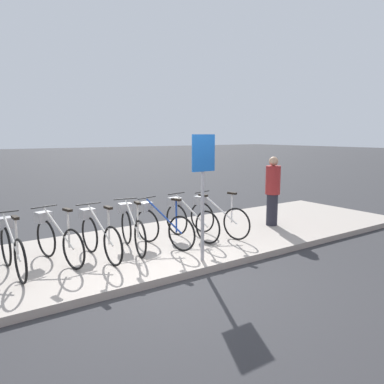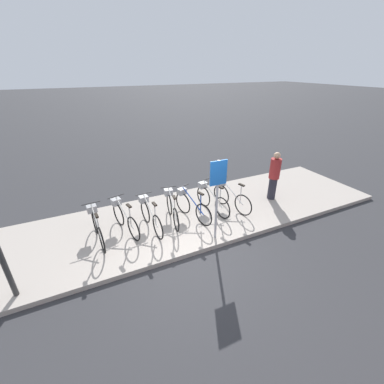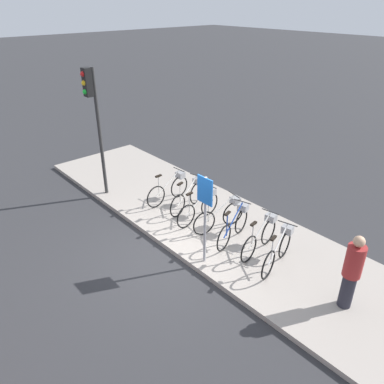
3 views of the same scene
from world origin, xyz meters
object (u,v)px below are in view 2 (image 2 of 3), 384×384
Objects in this scene: parked_bicycle_5 at (211,198)px; parked_bicycle_3 at (172,207)px; parked_bicycle_1 at (124,217)px; pedestrian at (274,175)px; parked_bicycle_2 at (150,214)px; parked_bicycle_6 at (230,196)px; sign_post at (218,187)px; parked_bicycle_4 at (191,205)px; parked_bicycle_0 at (97,225)px.

parked_bicycle_3 is at bearing -179.66° from parked_bicycle_5.
parked_bicycle_1 is 0.95× the size of pedestrian.
parked_bicycle_1 and parked_bicycle_2 have the same top height.
sign_post is at bearing -135.21° from parked_bicycle_6.
parked_bicycle_2 is 1.23m from parked_bicycle_4.
sign_post is at bearing -40.07° from parked_bicycle_2.
parked_bicycle_0 is 3.34m from parked_bicycle_5.
sign_post reaches higher than parked_bicycle_5.
parked_bicycle_2 is at bearing 139.93° from sign_post.
parked_bicycle_3 is (0.69, 0.12, 0.00)m from parked_bicycle_2.
parked_bicycle_1 is 1.01× the size of parked_bicycle_4.
parked_bicycle_6 is 1.95m from sign_post.
parked_bicycle_2 is 0.70m from parked_bicycle_3.
parked_bicycle_0 and parked_bicycle_2 have the same top height.
parked_bicycle_3 is at bearing 9.83° from parked_bicycle_2.
parked_bicycle_6 is (2.57, 0.00, 0.00)m from parked_bicycle_2.
sign_post is (-0.58, -1.29, 1.02)m from parked_bicycle_5.
parked_bicycle_0 is 2.60m from parked_bicycle_4.
sign_post is (2.76, -1.22, 1.02)m from parked_bicycle_0.
parked_bicycle_0 is 5.60m from pedestrian.
parked_bicycle_3 is 0.96× the size of pedestrian.
parked_bicycle_3 is at bearing 176.40° from parked_bicycle_6.
parked_bicycle_4 is (0.55, -0.11, 0.00)m from parked_bicycle_3.
parked_bicycle_5 is at bearing 1.24° from parked_bicycle_0.
parked_bicycle_2 is at bearing -15.31° from parked_bicycle_1.
parked_bicycle_2 is (1.37, -0.05, 0.00)m from parked_bicycle_0.
parked_bicycle_4 is 1.56m from sign_post.
pedestrian is at bearing 21.49° from sign_post.
pedestrian is (4.22, -0.05, 0.42)m from parked_bicycle_2.
pedestrian is (3.53, -0.17, 0.42)m from parked_bicycle_3.
parked_bicycle_4 is 0.74m from parked_bicycle_5.
parked_bicycle_1 is 0.99× the size of parked_bicycle_3.
parked_bicycle_1 is 1.90m from parked_bicycle_4.
parked_bicycle_0 is 0.74× the size of sign_post.
parked_bicycle_3 is at bearing 1.80° from parked_bicycle_0.
parked_bicycle_0 is 2.06m from parked_bicycle_3.
parked_bicycle_0 and parked_bicycle_5 have the same top height.
parked_bicycle_3 is at bearing 177.19° from pedestrian.
parked_bicycle_0 is at bearing 179.22° from parked_bicycle_6.
parked_bicycle_1 and parked_bicycle_6 have the same top height.
parked_bicycle_5 is 0.61m from parked_bicycle_6.
parked_bicycle_4 is at bearing -5.20° from parked_bicycle_1.
parked_bicycle_2 is 2.57m from parked_bicycle_6.
parked_bicycle_0 is at bearing 177.73° from parked_bicycle_2.
sign_post is at bearing -23.91° from parked_bicycle_0.
parked_bicycle_0 is at bearing 156.09° from sign_post.
parked_bicycle_3 and parked_bicycle_6 have the same top height.
parked_bicycle_0 and parked_bicycle_1 have the same top height.
sign_post reaches higher than parked_bicycle_3.
parked_bicycle_5 is (2.62, -0.05, 0.00)m from parked_bicycle_1.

